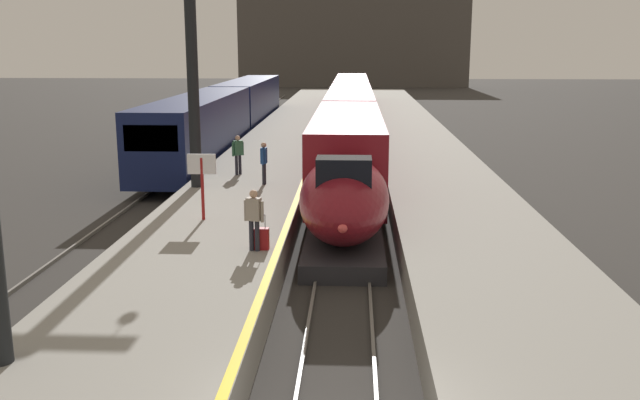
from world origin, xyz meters
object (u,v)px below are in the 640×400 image
(station_column_mid, at_px, (192,52))
(passenger_mid_platform, at_px, (238,152))
(highspeed_train_main, at_px, (350,116))
(rolling_suitcase, at_px, (262,239))
(departure_info_board, at_px, (202,173))
(passenger_far_waiting, at_px, (264,160))
(passenger_near_edge, at_px, (254,215))
(regional_train_adjacent, at_px, (229,112))

(station_column_mid, relative_size, passenger_mid_platform, 5.07)
(passenger_mid_platform, bearing_deg, highspeed_train_main, 73.86)
(rolling_suitcase, distance_m, departure_info_board, 4.15)
(passenger_mid_platform, xyz_separation_m, passenger_far_waiting, (1.38, -2.06, 0.00))
(departure_info_board, bearing_deg, passenger_near_edge, -57.86)
(station_column_mid, relative_size, departure_info_board, 4.04)
(passenger_near_edge, xyz_separation_m, passenger_far_waiting, (-0.92, 9.27, 0.00))
(regional_train_adjacent, distance_m, rolling_suitcase, 28.79)
(station_column_mid, bearing_deg, passenger_mid_platform, 65.48)
(passenger_mid_platform, bearing_deg, rolling_suitcase, -77.52)
(passenger_mid_platform, height_order, rolling_suitcase, passenger_mid_platform)
(passenger_far_waiting, bearing_deg, departure_info_board, -101.57)
(station_column_mid, relative_size, passenger_far_waiting, 5.07)
(departure_info_board, bearing_deg, rolling_suitcase, -54.61)
(passenger_far_waiting, relative_size, departure_info_board, 0.80)
(regional_train_adjacent, xyz_separation_m, passenger_near_edge, (5.71, -28.31, -0.09))
(passenger_mid_platform, xyz_separation_m, rolling_suitcase, (2.48, -11.19, -0.69))
(highspeed_train_main, relative_size, passenger_near_edge, 33.27)
(station_column_mid, xyz_separation_m, passenger_far_waiting, (2.60, 0.61, -4.20))
(passenger_mid_platform, height_order, passenger_far_waiting, same)
(highspeed_train_main, height_order, station_column_mid, station_column_mid)
(rolling_suitcase, height_order, departure_info_board, departure_info_board)
(regional_train_adjacent, distance_m, departure_info_board, 25.20)
(regional_train_adjacent, height_order, rolling_suitcase, regional_train_adjacent)
(regional_train_adjacent, bearing_deg, station_column_mid, -83.61)
(regional_train_adjacent, bearing_deg, highspeed_train_main, -5.66)
(station_column_mid, xyz_separation_m, departure_info_board, (1.39, -5.28, -3.69))
(highspeed_train_main, relative_size, regional_train_adjacent, 1.54)
(departure_info_board, bearing_deg, passenger_mid_platform, 91.26)
(station_column_mid, height_order, rolling_suitcase, station_column_mid)
(highspeed_train_main, distance_m, station_column_mid, 20.21)
(passenger_far_waiting, relative_size, rolling_suitcase, 1.72)
(passenger_far_waiting, bearing_deg, passenger_mid_platform, 123.89)
(station_column_mid, relative_size, rolling_suitcase, 8.72)
(rolling_suitcase, xyz_separation_m, departure_info_board, (-2.30, 3.24, 1.20))
(passenger_far_waiting, xyz_separation_m, rolling_suitcase, (1.10, -9.13, -0.69))
(passenger_near_edge, bearing_deg, highspeed_train_main, 85.04)
(rolling_suitcase, relative_size, departure_info_board, 0.46)
(highspeed_train_main, relative_size, rolling_suitcase, 57.25)
(passenger_near_edge, distance_m, passenger_far_waiting, 9.31)
(passenger_near_edge, xyz_separation_m, departure_info_board, (-2.12, 3.38, 0.52))
(station_column_mid, height_order, passenger_near_edge, station_column_mid)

